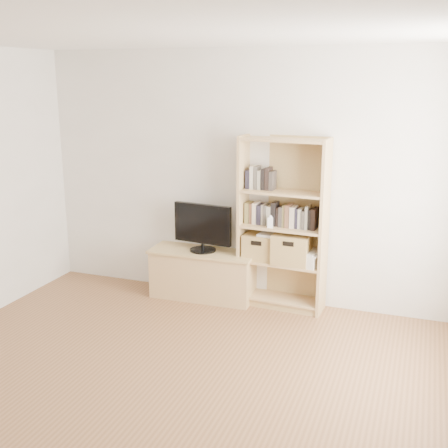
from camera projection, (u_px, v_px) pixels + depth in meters
The scene contains 13 objects.
floor at pixel (132, 423), 3.87m from camera, with size 4.50×5.00×0.01m, color brown.
back_wall at pixel (245, 178), 5.81m from camera, with size 4.50×0.02×2.60m, color silver.
ceiling at pixel (113, 25), 3.21m from camera, with size 4.50×5.00×0.01m, color white.
tv_stand at pixel (203, 275), 6.02m from camera, with size 1.09×0.41×0.50m, color tan.
bookshelf at pixel (283, 224), 5.63m from camera, with size 0.88×0.31×1.76m, color tan.
television at pixel (203, 228), 5.89m from camera, with size 0.65×0.05×0.51m, color black.
books_row_mid at pixel (283, 216), 5.63m from camera, with size 0.74×0.14×0.20m, color olive.
books_row_upper at pixel (266, 180), 5.61m from camera, with size 0.36×0.13×0.19m, color olive.
baby_monitor at pixel (270, 223), 5.57m from camera, with size 0.05×0.03×0.10m, color white.
basket_left at pixel (260, 246), 5.78m from camera, with size 0.32×0.26×0.26m, color #A08048.
basket_right at pixel (292, 249), 5.64m from camera, with size 0.37×0.30×0.30m, color #A08048.
laptop at pixel (275, 235), 5.68m from camera, with size 0.32×0.22×0.03m, color white.
magazine_stack at pixel (310, 259), 5.59m from camera, with size 0.19×0.27×0.13m, color silver.
Camera 1 is at (1.76, -2.97, 2.31)m, focal length 45.00 mm.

